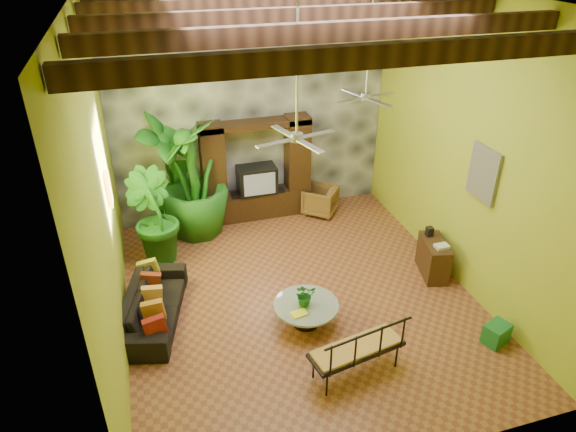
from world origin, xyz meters
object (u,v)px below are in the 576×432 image
object	(u,v)px
sofa	(153,305)
tall_plant_c	(193,178)
green_bin	(496,334)
wicker_armchair	(320,200)
tall_plant_b	(152,217)
ceiling_fan_front	(297,124)
ceiling_fan_back	(367,85)
side_console	(433,258)
tall_plant_a	(169,173)
entertainment_center	(257,177)
iron_bench	(359,348)
coffee_table	(306,311)

from	to	relation	value
sofa	tall_plant_c	distance (m)	3.07
green_bin	wicker_armchair	bearing A→B (deg)	104.23
tall_plant_b	sofa	bearing A→B (deg)	-95.70
ceiling_fan_front	wicker_armchair	distance (m)	4.74
green_bin	ceiling_fan_back	bearing A→B (deg)	108.00
wicker_armchair	tall_plant_c	xyz separation A→B (m)	(-2.84, -0.04, 0.96)
ceiling_fan_back	green_bin	world-z (taller)	ceiling_fan_back
side_console	ceiling_fan_back	bearing A→B (deg)	143.83
tall_plant_a	tall_plant_b	xyz separation A→B (m)	(-0.47, -1.15, -0.38)
ceiling_fan_back	side_console	bearing A→B (deg)	-50.23
wicker_armchair	entertainment_center	bearing A→B (deg)	-63.08
entertainment_center	wicker_armchair	bearing A→B (deg)	-12.08
iron_bench	green_bin	bearing A→B (deg)	-10.02
entertainment_center	wicker_armchair	size ratio (longest dim) A/B	3.33
tall_plant_c	iron_bench	distance (m)	5.18
tall_plant_b	side_console	bearing A→B (deg)	-22.11
ceiling_fan_front	tall_plant_b	world-z (taller)	ceiling_fan_front
tall_plant_a	coffee_table	distance (m)	4.36
tall_plant_b	coffee_table	distance (m)	3.57
coffee_table	iron_bench	xyz separation A→B (m)	(0.36, -1.33, 0.29)
ceiling_fan_front	wicker_armchair	size ratio (longest dim) A/B	2.58
entertainment_center	green_bin	bearing A→B (deg)	-62.85
tall_plant_c	iron_bench	size ratio (longest dim) A/B	1.72
wicker_armchair	tall_plant_b	size ratio (longest dim) A/B	0.38
tall_plant_b	ceiling_fan_front	bearing A→B (deg)	-47.79
ceiling_fan_front	ceiling_fan_back	size ratio (longest dim) A/B	1.00
tall_plant_b	green_bin	distance (m)	6.45
coffee_table	tall_plant_b	bearing A→B (deg)	129.65
green_bin	entertainment_center	bearing A→B (deg)	117.15
entertainment_center	tall_plant_a	distance (m)	1.92
wicker_armchair	iron_bench	world-z (taller)	iron_bench
coffee_table	ceiling_fan_front	bearing A→B (deg)	104.66
ceiling_fan_front	ceiling_fan_back	distance (m)	2.41
coffee_table	ceiling_fan_back	bearing A→B (deg)	48.35
tall_plant_c	coffee_table	world-z (taller)	tall_plant_c
sofa	tall_plant_c	size ratio (longest dim) A/B	0.82
side_console	iron_bench	bearing A→B (deg)	-126.35
ceiling_fan_back	tall_plant_a	xyz separation A→B (m)	(-3.48, 1.92, -2.07)
sofa	green_bin	size ratio (longest dim) A/B	5.33
ceiling_fan_front	entertainment_center	bearing A→B (deg)	86.76
coffee_table	entertainment_center	bearing A→B (deg)	88.31
entertainment_center	tall_plant_b	size ratio (longest dim) A/B	1.26
entertainment_center	wicker_armchair	xyz separation A→B (m)	(1.42, -0.30, -0.64)
tall_plant_b	coffee_table	world-z (taller)	tall_plant_b
iron_bench	green_bin	world-z (taller)	iron_bench
tall_plant_b	iron_bench	world-z (taller)	tall_plant_b
tall_plant_a	tall_plant_c	size ratio (longest dim) A/B	1.03
wicker_armchair	coffee_table	world-z (taller)	wicker_armchair
ceiling_fan_front	side_console	world-z (taller)	ceiling_fan_front
wicker_armchair	tall_plant_a	xyz separation A→B (m)	(-3.30, 0.28, 1.00)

